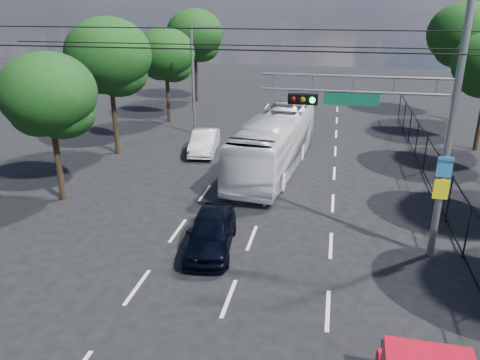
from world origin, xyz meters
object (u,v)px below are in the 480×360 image
(navy_hatchback, at_px, (211,232))
(white_bus, at_px, (274,144))
(white_van, at_px, (204,142))
(signal_mast, at_px, (414,110))

(navy_hatchback, xyz_separation_m, white_bus, (1.08, 9.01, 0.79))
(white_bus, height_order, white_van, white_bus)
(navy_hatchback, distance_m, white_van, 11.76)
(signal_mast, height_order, white_bus, signal_mast)
(signal_mast, xyz_separation_m, white_van, (-10.00, 10.14, -4.58))
(signal_mast, relative_size, navy_hatchback, 2.34)
(signal_mast, height_order, white_van, signal_mast)
(navy_hatchback, relative_size, white_bus, 0.38)
(navy_hatchback, bearing_deg, white_van, 100.11)
(white_van, bearing_deg, white_bus, -33.67)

